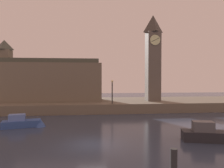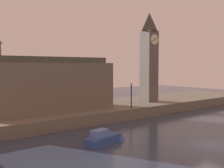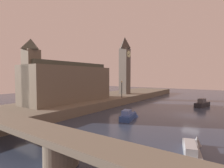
{
  "view_description": "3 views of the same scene",
  "coord_description": "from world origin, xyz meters",
  "px_view_note": "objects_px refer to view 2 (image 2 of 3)",
  "views": [
    {
      "loc": [
        -0.17,
        -16.95,
        5.39
      ],
      "look_at": [
        3.51,
        17.36,
        4.5
      ],
      "focal_mm": 33.2,
      "sensor_mm": 36.0,
      "label": 1
    },
    {
      "loc": [
        -24.12,
        -14.67,
        7.64
      ],
      "look_at": [
        -0.97,
        14.04,
        5.22
      ],
      "focal_mm": 44.89,
      "sensor_mm": 36.0,
      "label": 2
    },
    {
      "loc": [
        -29.91,
        -5.72,
        6.3
      ],
      "look_at": [
        1.26,
        16.07,
        4.54
      ],
      "focal_mm": 28.45,
      "sensor_mm": 36.0,
      "label": 3
    }
  ],
  "objects_px": {
    "parliament_hall": "(46,84)",
    "streetlamp": "(131,92)",
    "boat_tour_blue": "(107,138)",
    "clock_tower": "(149,56)"
  },
  "relations": [
    {
      "from": "clock_tower",
      "to": "streetlamp",
      "type": "distance_m",
      "value": 10.16
    },
    {
      "from": "streetlamp",
      "to": "boat_tour_blue",
      "type": "relative_size",
      "value": 0.74
    },
    {
      "from": "streetlamp",
      "to": "boat_tour_blue",
      "type": "bearing_deg",
      "value": -143.25
    },
    {
      "from": "clock_tower",
      "to": "parliament_hall",
      "type": "distance_m",
      "value": 18.88
    },
    {
      "from": "boat_tour_blue",
      "to": "streetlamp",
      "type": "bearing_deg",
      "value": 36.75
    },
    {
      "from": "clock_tower",
      "to": "streetlamp",
      "type": "bearing_deg",
      "value": -153.38
    },
    {
      "from": "clock_tower",
      "to": "boat_tour_blue",
      "type": "relative_size",
      "value": 3.04
    },
    {
      "from": "parliament_hall",
      "to": "boat_tour_blue",
      "type": "xyz_separation_m",
      "value": [
        0.09,
        -13.19,
        -4.62
      ]
    },
    {
      "from": "parliament_hall",
      "to": "streetlamp",
      "type": "xyz_separation_m",
      "value": [
        10.7,
        -5.27,
        -1.3
      ]
    },
    {
      "from": "parliament_hall",
      "to": "streetlamp",
      "type": "height_order",
      "value": "parliament_hall"
    }
  ]
}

